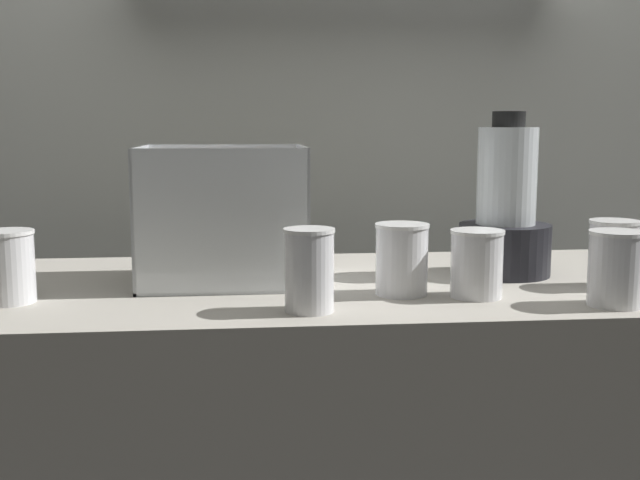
# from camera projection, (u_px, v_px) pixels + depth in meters

# --- Properties ---
(back_wall_unit) EXTENTS (2.60, 0.24, 2.50)m
(back_wall_unit) POSITION_uv_depth(u_px,v_px,m) (293.00, 98.00, 2.17)
(back_wall_unit) COLOR silver
(back_wall_unit) RESTS_ON ground_plane
(carrot_display_bin) EXTENTS (0.31, 0.26, 0.25)m
(carrot_display_bin) POSITION_uv_depth(u_px,v_px,m) (224.00, 240.00, 1.47)
(carrot_display_bin) COLOR white
(carrot_display_bin) RESTS_ON counter
(blender_pitcher) EXTENTS (0.18, 0.18, 0.32)m
(blender_pitcher) POSITION_uv_depth(u_px,v_px,m) (506.00, 215.00, 1.53)
(blender_pitcher) COLOR black
(blender_pitcher) RESTS_ON counter
(juice_cup_beet_far_left) EXTENTS (0.09, 0.09, 0.12)m
(juice_cup_beet_far_left) POSITION_uv_depth(u_px,v_px,m) (8.00, 271.00, 1.30)
(juice_cup_beet_far_left) COLOR white
(juice_cup_beet_far_left) RESTS_ON counter
(juice_cup_orange_left) EXTENTS (0.08, 0.08, 0.13)m
(juice_cup_orange_left) POSITION_uv_depth(u_px,v_px,m) (309.00, 275.00, 1.23)
(juice_cup_orange_left) COLOR white
(juice_cup_orange_left) RESTS_ON counter
(juice_cup_beet_middle) EXTENTS (0.09, 0.09, 0.12)m
(juice_cup_beet_middle) POSITION_uv_depth(u_px,v_px,m) (402.00, 264.00, 1.36)
(juice_cup_beet_middle) COLOR white
(juice_cup_beet_middle) RESTS_ON counter
(juice_cup_carrot_right) EXTENTS (0.09, 0.09, 0.12)m
(juice_cup_carrot_right) POSITION_uv_depth(u_px,v_px,m) (477.00, 268.00, 1.34)
(juice_cup_carrot_right) COLOR white
(juice_cup_carrot_right) RESTS_ON counter
(juice_cup_beet_far_right) EXTENTS (0.09, 0.09, 0.12)m
(juice_cup_beet_far_right) POSITION_uv_depth(u_px,v_px,m) (616.00, 273.00, 1.27)
(juice_cup_beet_far_right) COLOR white
(juice_cup_beet_far_right) RESTS_ON counter
(juice_cup_orange_rightmost) EXTENTS (0.09, 0.09, 0.12)m
(juice_cup_orange_rightmost) POSITION_uv_depth(u_px,v_px,m) (613.00, 258.00, 1.42)
(juice_cup_orange_rightmost) COLOR white
(juice_cup_orange_rightmost) RESTS_ON counter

